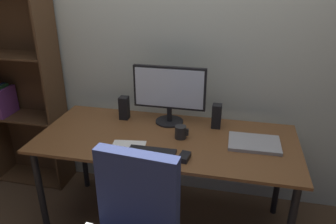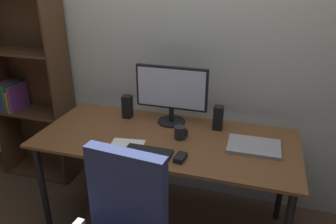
{
  "view_description": "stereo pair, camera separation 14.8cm",
  "coord_description": "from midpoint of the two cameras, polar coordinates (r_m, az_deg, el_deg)",
  "views": [
    {
      "loc": [
        0.42,
        -1.84,
        1.75
      ],
      "look_at": [
        0.0,
        0.04,
        0.9
      ],
      "focal_mm": 34.62,
      "sensor_mm": 36.0,
      "label": 1
    },
    {
      "loc": [
        0.56,
        -1.8,
        1.75
      ],
      "look_at": [
        0.0,
        0.04,
        0.9
      ],
      "focal_mm": 34.62,
      "sensor_mm": 36.0,
      "label": 2
    }
  ],
  "objects": [
    {
      "name": "mouse",
      "position": [
        1.9,
        0.66,
        -7.97
      ],
      "size": [
        0.07,
        0.1,
        0.03
      ],
      "primitive_type": "cube",
      "rotation": [
        0.0,
        0.0,
        -0.13
      ],
      "color": "black",
      "rests_on": "desk"
    },
    {
      "name": "desk",
      "position": [
        2.18,
        -2.23,
        -6.27
      ],
      "size": [
        1.7,
        0.74,
        0.74
      ],
      "color": "brown",
      "rests_on": "ground"
    },
    {
      "name": "speaker_left",
      "position": [
        2.4,
        -9.47,
        0.7
      ],
      "size": [
        0.06,
        0.07,
        0.17
      ],
      "primitive_type": "cube",
      "color": "black",
      "rests_on": "desk"
    },
    {
      "name": "speaker_right",
      "position": [
        2.25,
        6.7,
        -0.76
      ],
      "size": [
        0.06,
        0.07,
        0.17
      ],
      "primitive_type": "cube",
      "color": "black",
      "rests_on": "desk"
    },
    {
      "name": "monitor",
      "position": [
        2.26,
        -1.65,
        3.63
      ],
      "size": [
        0.51,
        0.2,
        0.42
      ],
      "color": "black",
      "rests_on": "desk"
    },
    {
      "name": "ground_plane",
      "position": [
        2.58,
        -1.99,
        -19.14
      ],
      "size": [
        12.0,
        12.0,
        0.0
      ],
      "primitive_type": "plane",
      "color": "#4C3826"
    },
    {
      "name": "paper_sheet",
      "position": [
        2.0,
        -9.53,
        -7.03
      ],
      "size": [
        0.25,
        0.32,
        0.0
      ],
      "primitive_type": "cube",
      "rotation": [
        0.0,
        0.0,
        0.14
      ],
      "color": "white",
      "rests_on": "desk"
    },
    {
      "name": "laptop",
      "position": [
        2.1,
        13.0,
        -5.4
      ],
      "size": [
        0.32,
        0.24,
        0.02
      ],
      "primitive_type": "cube",
      "rotation": [
        0.0,
        0.0,
        0.02
      ],
      "color": "#99999E",
      "rests_on": "desk"
    },
    {
      "name": "coffee_mug",
      "position": [
        2.11,
        0.24,
        -3.6
      ],
      "size": [
        0.09,
        0.07,
        0.09
      ],
      "color": "black",
      "rests_on": "desk"
    },
    {
      "name": "keyboard",
      "position": [
        1.96,
        -5.1,
        -7.16
      ],
      "size": [
        0.29,
        0.11,
        0.02
      ],
      "primitive_type": "cube",
      "rotation": [
        0.0,
        0.0,
        0.01
      ],
      "color": "black",
      "rests_on": "desk"
    },
    {
      "name": "back_wall",
      "position": [
        2.46,
        0.79,
        13.12
      ],
      "size": [
        6.4,
        0.1,
        2.6
      ],
      "primitive_type": "cube",
      "color": "beige",
      "rests_on": "ground"
    },
    {
      "name": "bookshelf",
      "position": [
        2.99,
        -25.96,
        3.9
      ],
      "size": [
        0.65,
        0.28,
        1.76
      ],
      "color": "#4C331E",
      "rests_on": "ground"
    }
  ]
}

